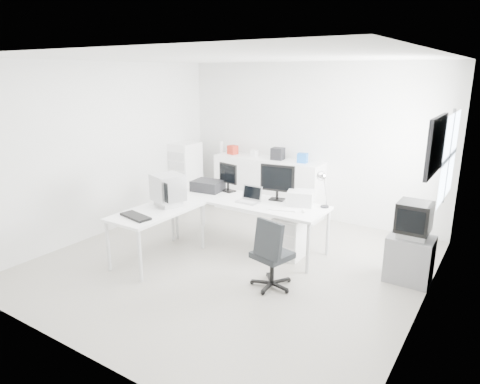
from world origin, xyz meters
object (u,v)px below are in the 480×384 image
Objects in this scene: main_desk at (249,224)px; lcd_monitor_small at (228,177)px; office_chair at (272,252)px; tv_cabinet at (409,259)px; inkjet_printer at (208,186)px; crt_tv at (414,220)px; laser_printer at (300,198)px; drawer_pedestal at (291,236)px; crt_monitor at (168,188)px; laptop at (248,196)px; lcd_monitor_large at (277,182)px; filing_cabinet at (186,175)px; sideboard at (268,186)px; side_desk at (158,235)px.

main_desk is 5.10× the size of lcd_monitor_small.
tv_cabinet is at bearing 52.33° from office_chair.
crt_tv is (3.19, 0.07, -0.01)m from inkjet_printer.
laser_printer is at bearing 112.97° from office_chair.
crt_monitor reaches higher than drawer_pedestal.
crt_tv is (0.00, 0.00, 0.53)m from tv_cabinet.
laser_printer is 1.23m from office_chair.
laptop is at bearing 150.55° from office_chair.
filing_cabinet is (-2.51, 0.85, -0.38)m from lcd_monitor_large.
office_chair is 0.44× the size of sideboard.
lcd_monitor_small reaches higher than tv_cabinet.
lcd_monitor_large reaches higher than tv_cabinet.
main_desk is 4.70× the size of crt_monitor.
sideboard is (-2.91, 1.44, 0.23)m from tv_cabinet.
filing_cabinet is at bearing 136.31° from inkjet_printer.
tv_cabinet is (2.34, 0.17, -0.07)m from main_desk.
laptop is 1.85m from sideboard.
main_desk is 0.86m from lcd_monitor_small.
office_chair is at bearing -99.07° from laser_printer.
lcd_monitor_small is (-0.55, 0.25, 0.61)m from main_desk.
sideboard reaches higher than drawer_pedestal.
main_desk is 0.97m from inkjet_printer.
crt_tv is at bearing 4.19° from main_desk.
crt_tv reaches higher than drawer_pedestal.
tv_cabinet is at bearing 37.22° from crt_monitor.
sideboard is 1.67m from filing_cabinet.
laser_printer is 0.73× the size of crt_tv.
crt_monitor is at bearing -162.24° from crt_tv.
filing_cabinet is (-2.86, 1.05, 0.34)m from drawer_pedestal.
crt_tv is (2.34, 0.17, 0.45)m from main_desk.
inkjet_printer is at bearing -37.43° from filing_cabinet.
lcd_monitor_small is 0.37× the size of filing_cabinet.
crt_tv is at bearing 21.74° from side_desk.
crt_tv is (2.89, -0.08, -0.16)m from lcd_monitor_small.
laser_printer is (1.30, -0.03, -0.13)m from lcd_monitor_small.
crt_monitor reaches higher than side_desk.
tv_cabinet is (2.89, -0.08, -0.68)m from lcd_monitor_small.
lcd_monitor_small is 0.50× the size of office_chair.
crt_tv is 3.26m from sideboard.
crt_tv is 4.60m from filing_cabinet.
laptop is 0.67× the size of crt_tv.
main_desk is at bearing 148.91° from office_chair.
filing_cabinet is at bearing 159.79° from drawer_pedestal.
filing_cabinet reaches higher than side_desk.
office_chair is 2.96m from sideboard.
crt_monitor reaches higher than laser_printer.
office_chair is (1.48, -1.19, -0.51)m from lcd_monitor_small.
lcd_monitor_small is at bearing 178.44° from tv_cabinet.
tv_cabinet is 0.53m from crt_tv.
filing_cabinet is (-4.50, 0.93, 0.34)m from tv_cabinet.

